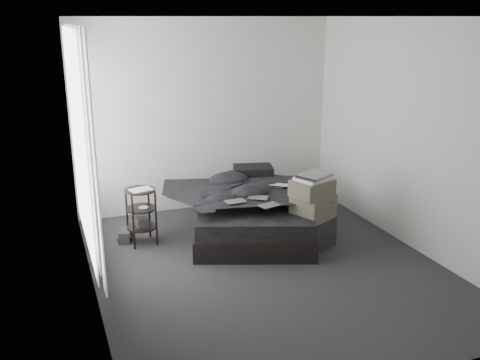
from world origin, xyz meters
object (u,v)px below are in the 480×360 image
object	(u,v)px
bed	(253,224)
side_stand	(141,217)
laptop	(280,181)
box_lower	(311,232)

from	to	relation	value
bed	side_stand	size ratio (longest dim) A/B	2.73
laptop	side_stand	xyz separation A→B (m)	(-1.68, 0.26, -0.33)
bed	laptop	xyz separation A→B (m)	(0.33, -0.08, 0.54)
side_stand	box_lower	size ratio (longest dim) A/B	1.36
bed	box_lower	xyz separation A→B (m)	(0.47, -0.63, 0.06)
laptop	box_lower	size ratio (longest dim) A/B	0.60
laptop	side_stand	world-z (taller)	laptop
laptop	box_lower	xyz separation A→B (m)	(0.15, -0.55, -0.48)
side_stand	box_lower	xyz separation A→B (m)	(1.83, -0.81, -0.15)
bed	laptop	size ratio (longest dim) A/B	6.24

